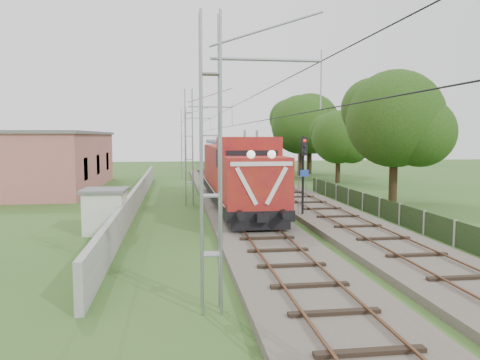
{
  "coord_description": "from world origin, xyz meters",
  "views": [
    {
      "loc": [
        -3.93,
        -20.4,
        4.78
      ],
      "look_at": [
        -0.14,
        6.95,
        2.2
      ],
      "focal_mm": 35.0,
      "sensor_mm": 36.0,
      "label": 1
    }
  ],
  "objects": [
    {
      "name": "relay_hut",
      "position": [
        -7.4,
        3.11,
        1.12
      ],
      "size": [
        2.24,
        2.24,
        2.21
      ],
      "color": "silver",
      "rests_on": "ground"
    },
    {
      "name": "signal_post",
      "position": [
        3.35,
        5.58,
        3.28
      ],
      "size": [
        0.53,
        0.41,
        4.78
      ],
      "color": "black",
      "rests_on": "ground"
    },
    {
      "name": "track_main",
      "position": [
        0.0,
        7.0,
        0.18
      ],
      "size": [
        4.2,
        70.0,
        0.45
      ],
      "color": "#6B6054",
      "rests_on": "ground"
    },
    {
      "name": "tree_a",
      "position": [
        11.88,
        11.66,
        5.96
      ],
      "size": [
        7.37,
        7.02,
        9.55
      ],
      "color": "#3C2C18",
      "rests_on": "ground"
    },
    {
      "name": "ground",
      "position": [
        0.0,
        0.0,
        0.0
      ],
      "size": [
        140.0,
        140.0,
        0.0
      ],
      "primitive_type": "plane",
      "color": "#2D551F",
      "rests_on": "ground"
    },
    {
      "name": "tree_d",
      "position": [
        13.12,
        37.44,
        6.37
      ],
      "size": [
        7.88,
        7.5,
        10.21
      ],
      "color": "#3C2C18",
      "rests_on": "ground"
    },
    {
      "name": "tree_c",
      "position": [
        11.33,
        35.28,
        6.12
      ],
      "size": [
        7.57,
        7.21,
        9.81
      ],
      "color": "#3C2C18",
      "rests_on": "ground"
    },
    {
      "name": "locomotive",
      "position": [
        0.0,
        9.76,
        2.38
      ],
      "size": [
        3.23,
        18.45,
        4.68
      ],
      "color": "black",
      "rests_on": "ground"
    },
    {
      "name": "coach_rake",
      "position": [
        5.0,
        61.34,
        2.48
      ],
      "size": [
        2.97,
        66.32,
        3.44
      ],
      "color": "black",
      "rests_on": "ground"
    },
    {
      "name": "station_building",
      "position": [
        -15.0,
        24.0,
        2.63
      ],
      "size": [
        8.4,
        20.4,
        5.22
      ],
      "color": "#B56561",
      "rests_on": "ground"
    },
    {
      "name": "catenary",
      "position": [
        -2.95,
        12.0,
        4.05
      ],
      "size": [
        3.31,
        70.0,
        8.0
      ],
      "color": "gray",
      "rests_on": "ground"
    },
    {
      "name": "tree_b",
      "position": [
        12.73,
        25.83,
        4.65
      ],
      "size": [
        5.75,
        5.47,
        7.45
      ],
      "color": "#3C2C18",
      "rests_on": "ground"
    },
    {
      "name": "fence",
      "position": [
        8.0,
        3.0,
        0.6
      ],
      "size": [
        0.12,
        32.0,
        1.2
      ],
      "color": "black",
      "rests_on": "ground"
    },
    {
      "name": "boundary_wall",
      "position": [
        -6.5,
        12.0,
        0.75
      ],
      "size": [
        0.25,
        40.0,
        1.5
      ],
      "primitive_type": "cube",
      "color": "#9E9E99",
      "rests_on": "ground"
    },
    {
      "name": "track_side",
      "position": [
        5.0,
        20.0,
        0.18
      ],
      "size": [
        4.2,
        80.0,
        0.45
      ],
      "color": "#6B6054",
      "rests_on": "ground"
    }
  ]
}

